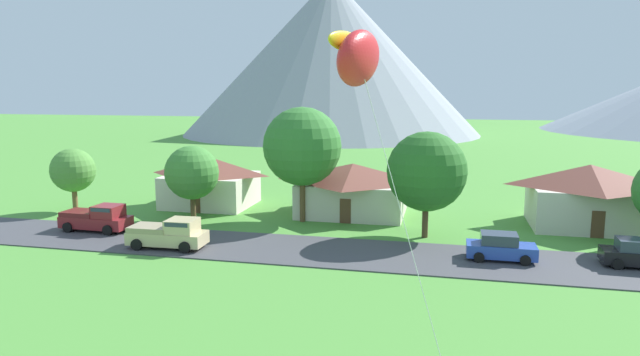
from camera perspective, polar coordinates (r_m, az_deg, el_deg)
road_strip at (r=36.17m, az=5.88°, el=-7.91°), size 160.00×6.83×0.08m
mountain_west_ridge at (r=134.97m, az=1.16°, el=12.45°), size 70.65×70.65×36.85m
house_leftmost at (r=47.34m, az=26.02°, el=-1.60°), size 9.06×6.96×4.94m
house_left_center at (r=47.29m, az=3.40°, el=-1.04°), size 9.50×7.49×4.39m
house_right_center at (r=51.64m, az=-11.28°, el=-0.26°), size 8.15×6.97×4.52m
tree_near_left at (r=43.98m, az=-1.85°, el=3.27°), size 6.29×6.29×9.28m
tree_right_of_center at (r=52.48m, az=-24.19°, el=0.73°), size 3.79×3.79×5.58m
tree_near_right at (r=40.01m, az=10.97°, el=0.67°), size 5.72×5.72×7.70m
tree_far_right at (r=45.77m, az=-13.11°, el=0.53°), size 4.37×4.37×6.15m
parked_car_black_west_end at (r=38.43m, az=30.08°, el=-6.81°), size 4.27×2.21×1.68m
parked_car_blue_mid_west at (r=36.47m, az=18.15°, el=-6.83°), size 4.21×2.10×1.68m
pickup_truck_sand_west_side at (r=38.57m, az=-15.32°, el=-5.53°), size 5.26×2.45×1.99m
pickup_truck_maroon_east_side at (r=44.86m, az=-22.03°, el=-3.84°), size 5.24×2.41×1.99m
kite_flyer_with_kite at (r=15.70m, az=4.22°, el=11.25°), size 4.20×2.95×12.32m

